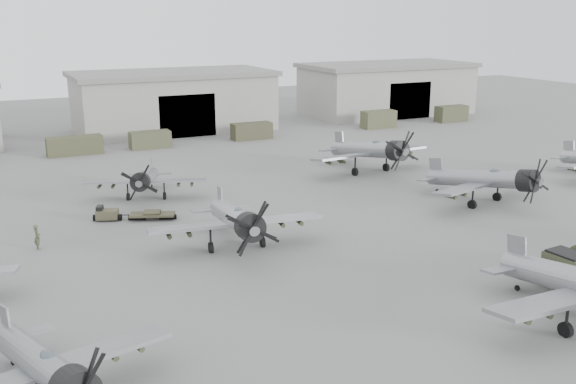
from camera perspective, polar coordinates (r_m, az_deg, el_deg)
name	(u,v)px	position (r m, az deg, el deg)	size (l,w,h in m)	color
ground	(437,274)	(44.22, 13.12, -7.13)	(220.00, 220.00, 0.00)	#5C5C59
hangar_center	(173,101)	(97.77, -10.14, 8.00)	(29.00, 14.80, 8.70)	gray
hangar_right	(387,88)	(114.02, 8.76, 9.10)	(29.00, 14.80, 8.70)	gray
support_truck_2	(75,146)	(83.50, -18.43, 3.94)	(6.63, 2.20, 2.27)	#3F4029
support_truck_3	(150,140)	(85.16, -12.16, 4.57)	(5.17, 2.20, 2.18)	#42462E
support_truck_4	(252,131)	(89.51, -3.25, 5.44)	(5.57, 2.20, 2.25)	#3D3C28
support_truck_6	(379,119)	(99.33, 8.06, 6.42)	(5.30, 2.20, 2.64)	#484930
support_truck_7	(451,114)	(107.71, 14.32, 6.77)	(5.30, 2.20, 2.54)	#40432C
aircraft_near_0	(44,367)	(30.30, -20.83, -14.35)	(11.78, 10.61, 4.69)	gray
aircraft_mid_1	(237,220)	(46.68, -4.57, -2.47)	(12.99, 11.69, 5.16)	#9EA2A7
aircraft_mid_2	(488,180)	(60.49, 17.35, 1.05)	(13.03, 11.73, 5.18)	gray
aircraft_far_0	(145,179)	(60.79, -12.58, 1.14)	(11.04, 9.96, 4.45)	gray
aircraft_far_1	(372,150)	(69.95, 7.50, 3.68)	(14.08, 12.67, 5.62)	gray
tug_trailer	(124,214)	(55.66, -14.34, -1.95)	(6.47, 3.58, 1.31)	#44412C
ground_crew	(37,237)	(50.63, -21.39, -3.75)	(0.69, 0.46, 1.91)	#454B31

